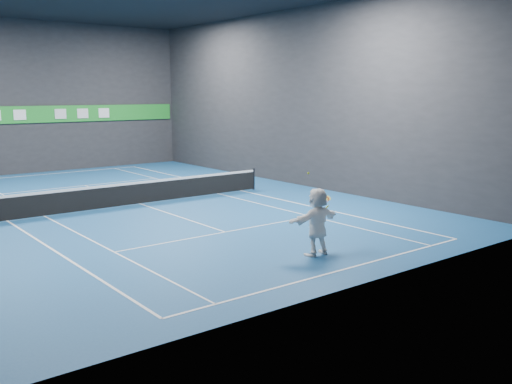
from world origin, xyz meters
TOP-DOWN VIEW (x-y plane):
  - ground at (0.00, 0.00)m, footprint 26.00×26.00m
  - wall_back at (0.00, 13.00)m, footprint 18.00×0.10m
  - wall_front at (0.00, -13.00)m, footprint 18.00×0.10m
  - wall_right at (9.00, 0.00)m, footprint 0.10×26.00m
  - baseline_near at (0.00, -11.89)m, footprint 10.98×0.08m
  - baseline_far at (0.00, 11.89)m, footprint 10.98×0.08m
  - sideline_doubles_left at (-5.49, 0.00)m, footprint 0.08×23.78m
  - sideline_doubles_right at (5.49, 0.00)m, footprint 0.08×23.78m
  - sideline_singles_left at (-4.11, 0.00)m, footprint 0.06×23.78m
  - sideline_singles_right at (4.11, 0.00)m, footprint 0.06×23.78m
  - service_line_near at (0.00, -6.40)m, footprint 8.23×0.06m
  - service_line_far at (0.00, 6.40)m, footprint 8.23×0.06m
  - center_service_line at (0.00, 0.00)m, footprint 0.06×12.80m
  - player at (0.54, -10.38)m, footprint 1.89×0.65m
  - tennis_ball at (0.25, -10.28)m, footprint 0.06×0.06m
  - tennis_net at (0.00, 0.00)m, footprint 12.50×0.10m
  - sponsor_banner at (0.00, 12.93)m, footprint 17.64×0.11m
  - tennis_racket at (0.87, -10.33)m, footprint 0.48×0.38m

SIDE VIEW (x-z plane):
  - ground at x=0.00m, z-range 0.00..0.00m
  - baseline_near at x=0.00m, z-range 0.00..0.01m
  - baseline_far at x=0.00m, z-range 0.00..0.01m
  - sideline_doubles_left at x=-5.49m, z-range 0.00..0.01m
  - sideline_doubles_right at x=5.49m, z-range 0.00..0.01m
  - sideline_singles_left at x=-4.11m, z-range 0.00..0.01m
  - sideline_singles_right at x=4.11m, z-range 0.00..0.01m
  - service_line_near at x=0.00m, z-range 0.00..0.01m
  - service_line_far at x=0.00m, z-range 0.00..0.01m
  - center_service_line at x=0.00m, z-range 0.00..0.01m
  - tennis_net at x=0.00m, z-range 0.00..1.07m
  - player at x=0.54m, z-range 0.00..2.03m
  - tennis_racket at x=0.87m, z-range 1.36..1.87m
  - tennis_ball at x=0.25m, z-range 2.45..2.51m
  - sponsor_banner at x=0.00m, z-range 3.00..4.00m
  - wall_back at x=0.00m, z-range 0.00..9.00m
  - wall_front at x=0.00m, z-range 0.00..9.00m
  - wall_right at x=9.00m, z-range 0.00..9.00m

